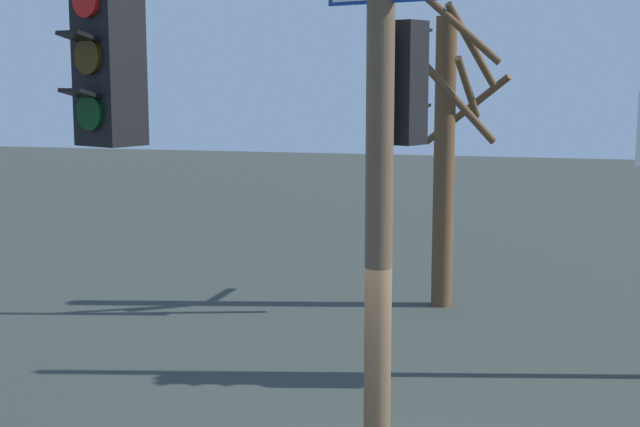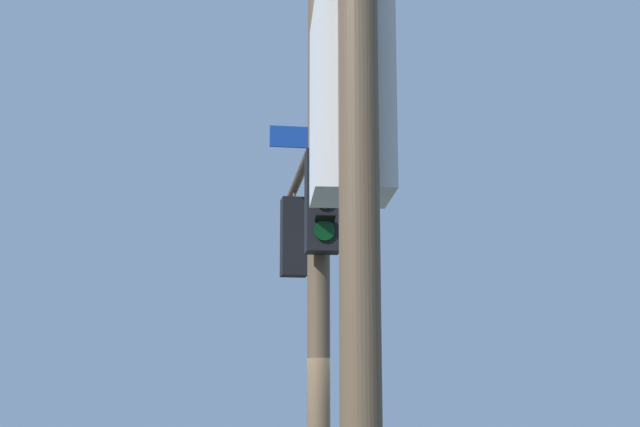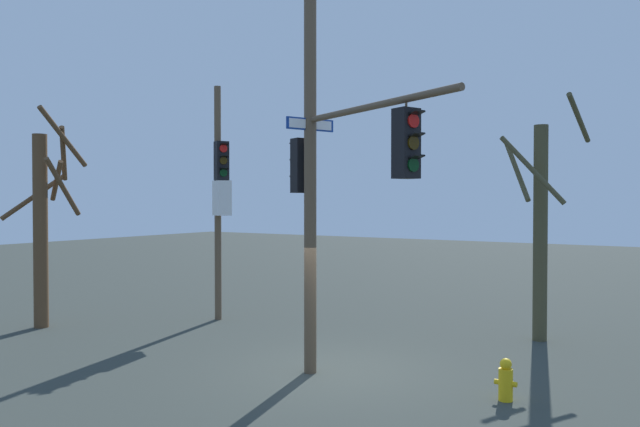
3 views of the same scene
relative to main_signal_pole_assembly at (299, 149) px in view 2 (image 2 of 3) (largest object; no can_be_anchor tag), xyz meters
name	(u,v)px [view 2 (image 2 of 3)]	position (x,y,z in m)	size (l,w,h in m)	color
main_signal_pole_assembly	(299,149)	(0.00, 0.00, 0.00)	(4.37, 4.77, 9.38)	brown
secondary_pole_assembly	(354,64)	(5.50, -3.01, -1.25)	(0.72, 0.59, 6.71)	brown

